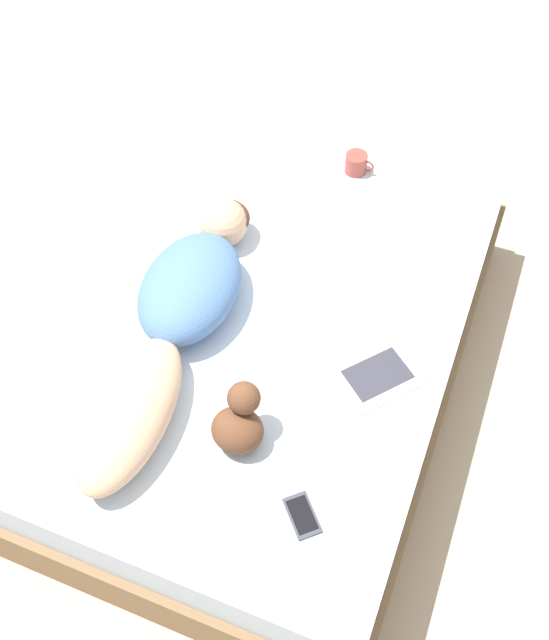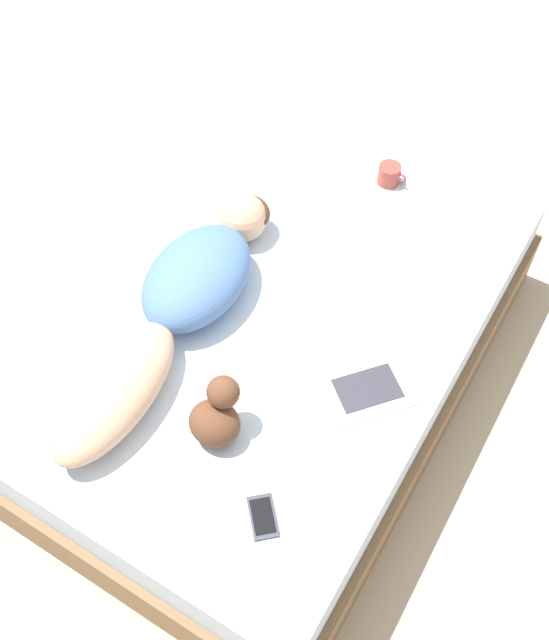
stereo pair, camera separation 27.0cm
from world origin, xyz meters
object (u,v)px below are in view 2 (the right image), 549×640
at_px(person, 177,305).
at_px(coffee_mug, 390,174).
at_px(open_magazine, 356,364).
at_px(cell_phone, 263,517).

bearing_deg(person, coffee_mug, 68.73).
bearing_deg(open_magazine, person, -125.53).
relative_size(open_magazine, cell_phone, 3.42).
bearing_deg(coffee_mug, open_magazine, -70.92).
distance_m(coffee_mug, cell_phone, 1.59).
distance_m(open_magazine, coffee_mug, 0.96).
distance_m(person, cell_phone, 0.82).
bearing_deg(person, cell_phone, -40.17).
relative_size(person, coffee_mug, 10.27).
xyz_separation_m(person, coffee_mug, (0.33, 1.07, -0.05)).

